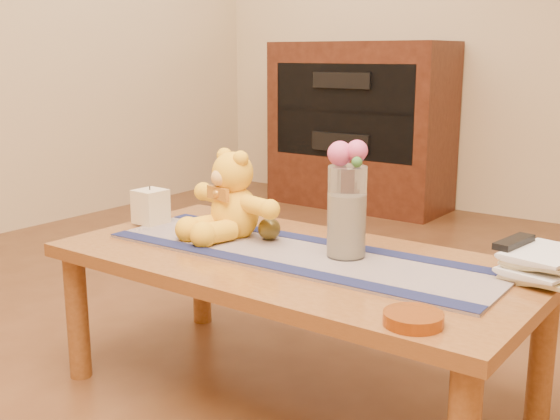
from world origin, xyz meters
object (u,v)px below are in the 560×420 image
Objects in this scene: tv_remote at (514,242)px; amber_dish at (413,319)px; glass_vase at (347,212)px; teddy_bear at (234,195)px; bronze_ball at (269,229)px; pillar_candle at (151,206)px; book_bottom at (514,268)px.

amber_dish is at bearing -88.39° from tv_remote.
glass_vase is 1.97× the size of amber_dish.
amber_dish is (0.37, -0.33, -0.12)m from glass_vase.
teddy_bear reaches higher than bronze_ball.
tv_remote is at bearing 10.14° from pillar_candle.
pillar_candle is 1.19m from book_bottom.
tv_remote reaches higher than amber_dish.
teddy_bear is at bearing 157.12° from amber_dish.
glass_vase is at bearing -151.81° from tv_remote.
pillar_candle is (-0.33, -0.05, -0.07)m from teddy_bear.
pillar_candle reaches higher than amber_dish.
teddy_bear is 0.85m from tv_remote.
tv_remote is 1.21× the size of amber_dish.
tv_remote is (0.42, 0.16, -0.05)m from glass_vase.
tv_remote is (1.17, 0.21, 0.02)m from pillar_candle.
glass_vase is 1.17× the size of book_bottom.
book_bottom is (1.17, 0.22, -0.05)m from pillar_candle.
glass_vase is at bearing -153.70° from book_bottom.
bronze_ball is at bearing 7.77° from pillar_candle.
book_bottom is at bearing 21.32° from glass_vase.
book_bottom is at bearing 90.00° from tv_remote.
pillar_candle is 1.63× the size of bronze_ball.
tv_remote is at bearing 24.76° from teddy_bear.
teddy_bear is at bearing -161.01° from tv_remote.
pillar_candle is at bearing -172.23° from bronze_ball.
book_bottom is (0.83, 0.17, -0.13)m from teddy_bear.
pillar_candle is 0.75m from glass_vase.
book_bottom is 0.50m from amber_dish.
teddy_bear reaches higher than tv_remote.
glass_vase reaches higher than amber_dish.
book_bottom is 1.69× the size of amber_dish.
glass_vase is at bearing 14.57° from teddy_bear.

